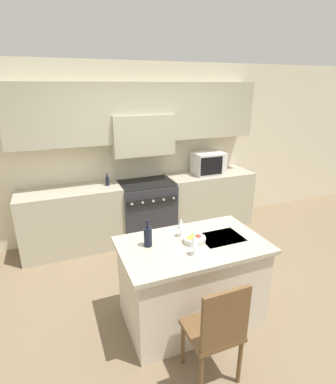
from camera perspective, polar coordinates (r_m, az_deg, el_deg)
name	(u,v)px	position (r m, az deg, el deg)	size (l,w,h in m)	color
ground_plane	(191,298)	(3.74, 4.47, -19.49)	(10.00, 10.00, 0.00)	#7A664C
back_cabinetry	(139,136)	(4.77, -5.50, 10.54)	(10.00, 0.46, 2.70)	beige
back_counter	(146,209)	(4.85, -4.22, -3.20)	(3.75, 0.62, 0.95)	#B2AD93
range_stove	(146,210)	(4.84, -4.14, -3.42)	(0.84, 0.70, 0.92)	#2D2D33
microwave	(208,163)	(5.07, 7.72, 5.47)	(0.50, 0.38, 0.36)	silver
kitchen_island	(191,281)	(3.22, 4.50, -16.62)	(1.43, 0.86, 0.90)	beige
island_chair	(217,329)	(2.62, 9.34, -24.32)	(0.42, 0.40, 0.98)	brown
wine_bottle	(148,236)	(2.88, -3.86, -8.39)	(0.08, 0.08, 0.27)	black
wine_glass_near	(194,241)	(2.73, 5.00, -9.31)	(0.08, 0.08, 0.20)	white
wine_glass_far	(181,224)	(3.04, 2.48, -6.09)	(0.08, 0.08, 0.20)	white
fruit_bowl	(194,239)	(2.99, 5.00, -8.94)	(0.22, 0.22, 0.08)	silver
oil_bottle_on_counter	(107,181)	(4.53, -11.48, 2.08)	(0.05, 0.05, 0.19)	black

